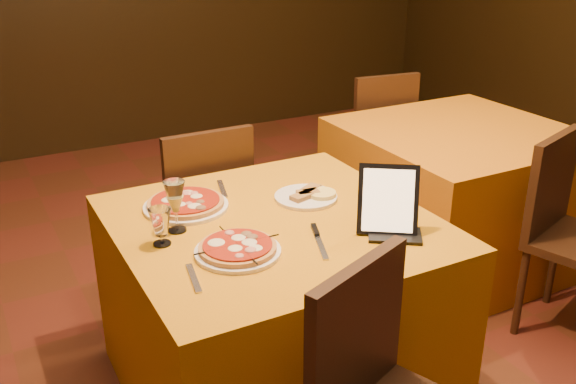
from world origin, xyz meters
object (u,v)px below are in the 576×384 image
chair_side_far (369,139)px  wine_glass (176,206)px  pizza_near (238,249)px  main_table (274,309)px  tablet (388,200)px  water_glass (161,227)px  side_table (456,196)px  chair_main_far (197,211)px  pizza_far (186,204)px

chair_side_far → wine_glass: 2.15m
pizza_near → main_table: bearing=38.0°
tablet → water_glass: bearing=-166.1°
side_table → main_table: bearing=-159.4°
main_table → tablet: (0.31, -0.26, 0.49)m
water_glass → wine_glass: bearing=43.3°
pizza_near → water_glass: water_glass is taller
chair_main_far → side_table: bearing=166.9°
main_table → pizza_near: 0.48m
chair_main_far → water_glass: (-0.41, -0.81, 0.36)m
side_table → water_glass: bearing=-164.1°
pizza_near → water_glass: (-0.20, 0.18, 0.05)m
chair_main_far → chair_side_far: bearing=-159.7°
side_table → tablet: tablet is taller
side_table → tablet: 1.41m
wine_glass → tablet: bearing=-28.2°
main_table → side_table: 1.47m
main_table → chair_main_far: 0.82m
side_table → pizza_near: 1.77m
main_table → pizza_far: pizza_far is taller
water_glass → tablet: size_ratio=0.53×
side_table → wine_glass: wine_glass is taller
chair_side_far → wine_glass: size_ratio=4.79×
chair_side_far → wine_glass: bearing=43.2°
pizza_near → wine_glass: 0.29m
main_table → chair_side_far: chair_side_far is taller
main_table → chair_main_far: (0.00, 0.82, 0.08)m
main_table → chair_side_far: (1.37, 1.34, 0.08)m
pizza_far → wine_glass: size_ratio=1.68×
main_table → pizza_near: pizza_near is taller
chair_main_far → water_glass: chair_main_far is taller
side_table → water_glass: size_ratio=8.46×
chair_main_far → chair_side_far: 1.47m
tablet → wine_glass: bearing=-173.7°
water_glass → tablet: bearing=-20.6°
water_glass → tablet: 0.77m
side_table → wine_glass: bearing=-165.8°
chair_main_far → water_glass: 0.98m
chair_main_far → chair_side_far: (1.37, 0.53, 0.00)m
chair_side_far → tablet: bearing=63.2°
side_table → chair_side_far: size_ratio=1.21×
tablet → side_table: bearing=70.7°
chair_side_far → pizza_near: bearing=50.3°
main_table → water_glass: water_glass is taller
pizza_far → water_glass: (-0.17, -0.24, 0.05)m
water_glass → tablet: tablet is taller
side_table → water_glass: water_glass is taller
side_table → chair_main_far: size_ratio=1.21×
side_table → chair_side_far: 0.83m
wine_glass → water_glass: 0.11m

